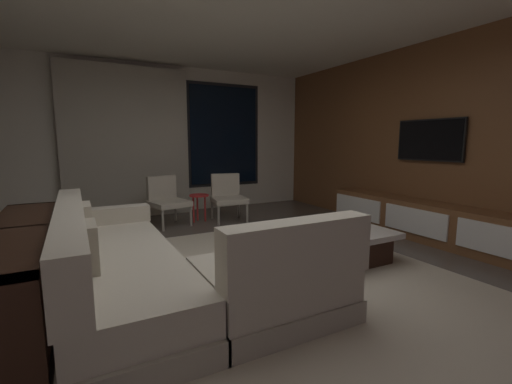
{
  "coord_description": "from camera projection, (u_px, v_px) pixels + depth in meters",
  "views": [
    {
      "loc": [
        -1.39,
        -2.82,
        1.33
      ],
      "look_at": [
        0.78,
        1.26,
        0.65
      ],
      "focal_mm": 23.98,
      "sensor_mm": 36.0,
      "label": 1
    }
  ],
  "objects": [
    {
      "name": "floor",
      "position": [
        246.0,
        280.0,
        3.3
      ],
      "size": [
        9.2,
        9.2,
        0.0
      ],
      "primitive_type": "plane",
      "color": "#564C44"
    },
    {
      "name": "area_rug",
      "position": [
        282.0,
        277.0,
        3.38
      ],
      "size": [
        3.2,
        3.8,
        0.01
      ],
      "primitive_type": "cube",
      "color": "beige",
      "rests_on": "floor"
    },
    {
      "name": "console_table_behind_couch",
      "position": [
        22.0,
        271.0,
        2.44
      ],
      "size": [
        0.4,
        2.1,
        0.74
      ],
      "color": "#321D13",
      "rests_on": "floor"
    },
    {
      "name": "media_console",
      "position": [
        428.0,
        222.0,
        4.6
      ],
      "size": [
        0.46,
        3.1,
        0.52
      ],
      "color": "brown",
      "rests_on": "floor"
    },
    {
      "name": "sectional_couch",
      "position": [
        157.0,
        271.0,
        2.77
      ],
      "size": [
        1.98,
        2.5,
        0.82
      ],
      "color": "#B1A997",
      "rests_on": "floor"
    },
    {
      "name": "mounted_tv",
      "position": [
        430.0,
        140.0,
        4.7
      ],
      "size": [
        0.05,
        0.98,
        0.57
      ],
      "color": "black"
    },
    {
      "name": "coffee_table",
      "position": [
        327.0,
        242.0,
        3.91
      ],
      "size": [
        1.16,
        1.16,
        0.36
      ],
      "color": "#321D13",
      "rests_on": "floor"
    },
    {
      "name": "side_stool",
      "position": [
        199.0,
        200.0,
        5.67
      ],
      "size": [
        0.32,
        0.32,
        0.46
      ],
      "color": "red",
      "rests_on": "floor"
    },
    {
      "name": "book_stack_on_coffee_table",
      "position": [
        310.0,
        223.0,
        3.91
      ],
      "size": [
        0.28,
        0.2,
        0.09
      ],
      "color": "#38BAA2",
      "rests_on": "coffee_table"
    },
    {
      "name": "back_wall_with_window",
      "position": [
        155.0,
        141.0,
        6.24
      ],
      "size": [
        6.6,
        0.3,
        2.7
      ],
      "color": "silver",
      "rests_on": "floor"
    },
    {
      "name": "accent_chair_near_window",
      "position": [
        228.0,
        195.0,
        5.81
      ],
      "size": [
        0.62,
        0.64,
        0.78
      ],
      "color": "#B2ADA0",
      "rests_on": "floor"
    },
    {
      "name": "accent_chair_by_curtain",
      "position": [
        166.0,
        198.0,
        5.46
      ],
      "size": [
        0.66,
        0.67,
        0.78
      ],
      "color": "#B2ADA0",
      "rests_on": "floor"
    },
    {
      "name": "media_wall",
      "position": [
        452.0,
        140.0,
        4.53
      ],
      "size": [
        0.12,
        7.8,
        2.7
      ],
      "color": "brown",
      "rests_on": "floor"
    }
  ]
}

